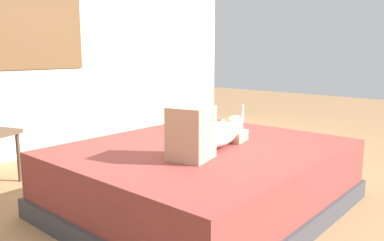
# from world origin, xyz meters

# --- Properties ---
(ground_plane) EXTENTS (16.00, 16.00, 0.00)m
(ground_plane) POSITION_xyz_m (0.00, 0.00, 0.00)
(ground_plane) COLOR olive
(back_wall_with_window) EXTENTS (6.40, 0.14, 2.90)m
(back_wall_with_window) POSITION_xyz_m (-0.00, 2.47, 1.46)
(back_wall_with_window) COLOR beige
(back_wall_with_window) RESTS_ON ground
(bed) EXTENTS (2.01, 1.71, 0.47)m
(bed) POSITION_xyz_m (0.08, 0.09, 0.23)
(bed) COLOR #38383D
(bed) RESTS_ON ground
(person_lying) EXTENTS (0.94, 0.44, 0.34)m
(person_lying) POSITION_xyz_m (0.02, -0.01, 0.59)
(person_lying) COLOR silver
(person_lying) RESTS_ON bed
(cat) EXTENTS (0.36, 0.12, 0.21)m
(cat) POSITION_xyz_m (0.66, 0.24, 0.54)
(cat) COLOR silver
(cat) RESTS_ON bed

